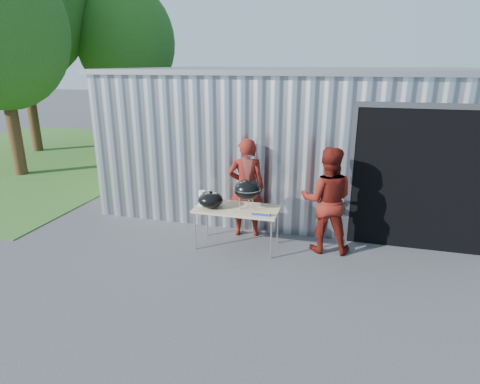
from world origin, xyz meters
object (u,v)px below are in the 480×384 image
(person_cook, at_px, (246,188))
(person_bystander, at_px, (327,200))
(kettle_grill, at_px, (247,186))
(folding_table, at_px, (237,210))

(person_cook, relative_size, person_bystander, 1.01)
(kettle_grill, height_order, person_cook, person_cook)
(folding_table, relative_size, person_cook, 0.79)
(folding_table, height_order, person_cook, person_cook)
(folding_table, bearing_deg, person_bystander, 10.37)
(folding_table, xyz_separation_m, person_bystander, (1.54, 0.28, 0.23))
(person_cook, bearing_deg, person_bystander, 154.68)
(person_cook, xyz_separation_m, person_bystander, (1.52, -0.30, -0.01))
(person_bystander, bearing_deg, person_cook, -15.11)
(person_cook, height_order, person_bystander, person_cook)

